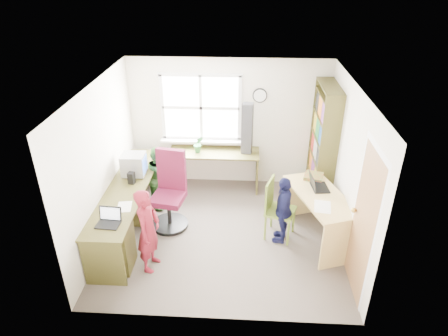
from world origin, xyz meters
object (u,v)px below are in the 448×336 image
object	(u,v)px
crt_monitor	(134,164)
potted_plant	(198,144)
person_green	(160,176)
person_navy	(283,210)
swivel_chair	(170,194)
laptop_left	(109,220)
wooden_chair	(276,207)
right_desk	(319,207)
cd_tower	(247,129)
bookshelf	(322,147)
laptop_right	(317,185)
person_red	(148,230)
l_desk	(135,217)

from	to	relation	value
crt_monitor	potted_plant	world-z (taller)	crt_monitor
person_green	person_navy	size ratio (longest dim) A/B	1.01
swivel_chair	laptop_left	bearing A→B (deg)	-109.92
wooden_chair	person_navy	size ratio (longest dim) A/B	0.88
laptop_left	crt_monitor	bearing A→B (deg)	93.90
right_desk	cd_tower	bearing A→B (deg)	108.20
bookshelf	swivel_chair	size ratio (longest dim) A/B	1.64
laptop_right	wooden_chair	bearing A→B (deg)	96.09
wooden_chair	potted_plant	bearing A→B (deg)	152.61
wooden_chair	person_navy	xyz separation A→B (m)	(0.10, -0.11, 0.02)
right_desk	wooden_chair	distance (m)	0.65
right_desk	person_red	bearing A→B (deg)	178.89
right_desk	potted_plant	world-z (taller)	potted_plant
bookshelf	swivel_chair	world-z (taller)	bookshelf
right_desk	laptop_left	xyz separation A→B (m)	(-2.94, -0.81, 0.22)
bookshelf	person_green	world-z (taller)	bookshelf
swivel_chair	person_green	world-z (taller)	swivel_chair
laptop_left	potted_plant	world-z (taller)	potted_plant
laptop_left	person_red	world-z (taller)	person_red
l_desk	bookshelf	world-z (taller)	bookshelf
swivel_chair	potted_plant	world-z (taller)	swivel_chair
right_desk	swivel_chair	distance (m)	2.34
swivel_chair	laptop_left	distance (m)	1.27
person_red	right_desk	bearing A→B (deg)	-62.48
person_navy	laptop_right	bearing A→B (deg)	128.48
right_desk	laptop_left	size ratio (longest dim) A/B	4.66
right_desk	cd_tower	distance (m)	1.95
right_desk	laptop_left	world-z (taller)	laptop_left
bookshelf	laptop_right	xyz separation A→B (m)	(-0.23, -1.04, -0.15)
l_desk	cd_tower	world-z (taller)	cd_tower
bookshelf	wooden_chair	xyz separation A→B (m)	(-0.84, -1.17, -0.47)
crt_monitor	l_desk	bearing A→B (deg)	-78.00
crt_monitor	person_red	size ratio (longest dim) A/B	0.30
wooden_chair	crt_monitor	world-z (taller)	crt_monitor
l_desk	person_green	xyz separation A→B (m)	(0.17, 1.07, 0.10)
l_desk	right_desk	size ratio (longest dim) A/B	1.95
right_desk	person_green	size ratio (longest dim) A/B	1.36
potted_plant	person_green	xyz separation A→B (m)	(-0.60, -0.61, -0.35)
wooden_chair	laptop_left	xyz separation A→B (m)	(-2.30, -0.85, 0.27)
l_desk	person_green	distance (m)	1.09
crt_monitor	cd_tower	xyz separation A→B (m)	(1.83, 0.93, 0.28)
person_navy	l_desk	bearing A→B (deg)	-72.92
wooden_chair	cd_tower	world-z (taller)	cd_tower
right_desk	person_red	world-z (taller)	person_red
laptop_right	laptop_left	bearing A→B (deg)	102.19
swivel_chair	laptop_right	xyz separation A→B (m)	(2.29, -0.09, 0.30)
laptop_right	cd_tower	bearing A→B (deg)	33.24
potted_plant	wooden_chair	bearing A→B (deg)	-45.86
potted_plant	l_desk	bearing A→B (deg)	-114.75
right_desk	wooden_chair	xyz separation A→B (m)	(-0.64, 0.05, -0.05)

